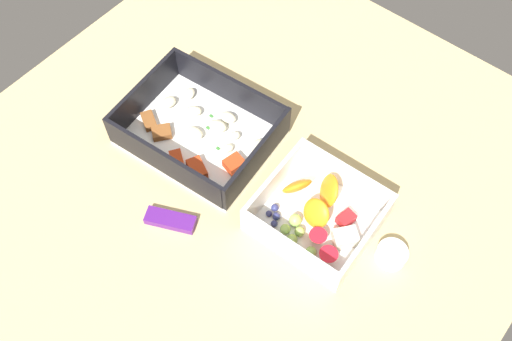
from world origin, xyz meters
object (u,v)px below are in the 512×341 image
at_px(pasta_container, 200,131).
at_px(fruit_bowl, 317,215).
at_px(candy_bar, 170,220).
at_px(paper_cup_liner, 392,255).

bearing_deg(pasta_container, fruit_bowl, 173.95).
xyz_separation_m(candy_bar, paper_cup_liner, (-0.26, -0.15, 0.00)).
relative_size(pasta_container, paper_cup_liner, 5.44).
bearing_deg(paper_cup_liner, pasta_container, 3.08).
bearing_deg(pasta_container, paper_cup_liner, 177.67).
height_order(fruit_bowl, paper_cup_liner, fruit_bowl).
height_order(pasta_container, fruit_bowl, pasta_container).
bearing_deg(fruit_bowl, pasta_container, -0.64).
height_order(fruit_bowl, candy_bar, fruit_bowl).
height_order(pasta_container, candy_bar, pasta_container).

